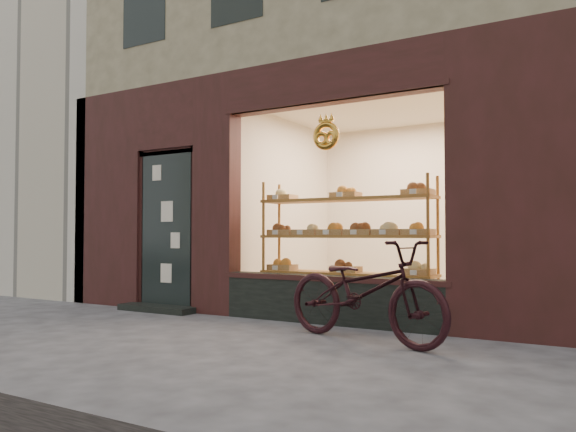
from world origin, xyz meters
The scene contains 4 objects.
ground centered at (0.00, 0.00, 0.00)m, with size 90.00×90.00×0.00m, color #424146.
neighbor_left centered at (-9.60, 5.50, 4.50)m, with size 12.00×7.00×9.00m, color silver.
display_shelf centered at (0.45, 2.55, 0.86)m, with size 2.20×0.45×1.70m.
bicycle centered at (1.20, 1.32, 0.49)m, with size 0.64×1.85×0.97m, color black.
Camera 1 is at (3.31, -3.69, 1.02)m, focal length 35.00 mm.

